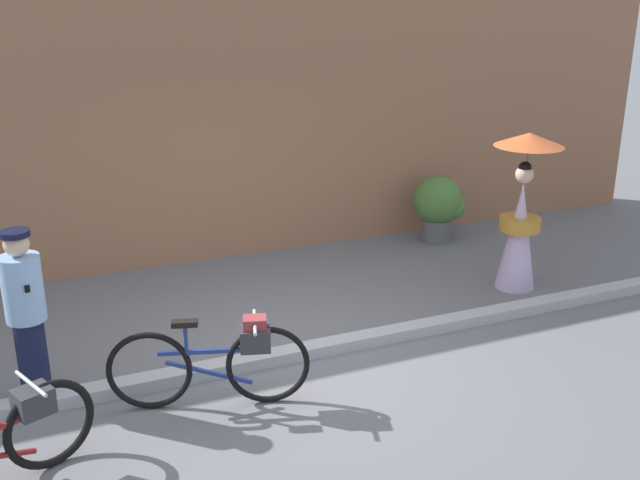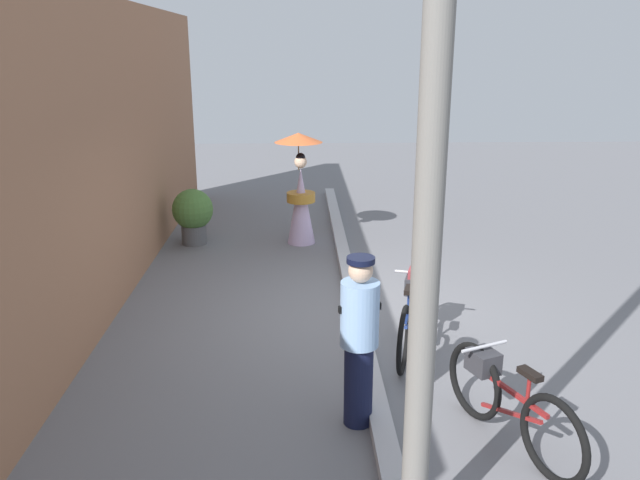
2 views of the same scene
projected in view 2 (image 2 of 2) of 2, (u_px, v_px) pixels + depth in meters
name	position (u px, v px, depth m)	size (l,w,h in m)	color
ground_plane	(356.00, 316.00, 8.06)	(30.00, 30.00, 0.00)	slate
building_wall	(81.00, 166.00, 7.38)	(14.00, 0.40, 3.90)	#9E6B4C
sidewalk_curb	(356.00, 311.00, 8.04)	(14.00, 0.20, 0.12)	#B2B2B7
bicycle_near_officer	(411.00, 311.00, 7.09)	(1.70, 0.63, 0.83)	black
bicycle_far_side	(507.00, 400.00, 5.38)	(1.60, 0.73, 0.80)	black
person_officer	(359.00, 338.00, 5.53)	(0.34, 0.38, 1.59)	#141938
person_with_parasol	(300.00, 188.00, 10.79)	(0.81, 0.81, 1.91)	silver
potted_plant_by_door	(194.00, 213.00, 10.88)	(0.72, 0.70, 0.96)	#59595B
utility_pole	(429.00, 205.00, 3.71)	(0.18, 0.18, 4.80)	slate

